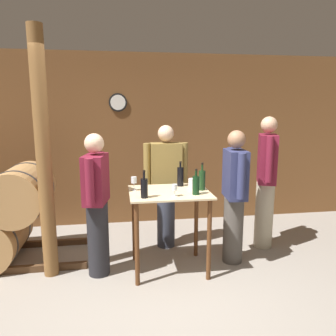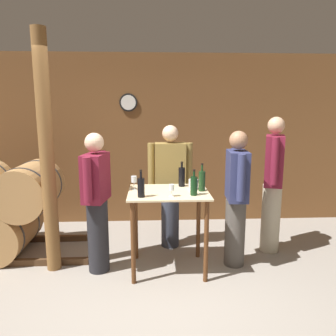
{
  "view_description": "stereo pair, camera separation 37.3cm",
  "coord_description": "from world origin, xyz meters",
  "px_view_note": "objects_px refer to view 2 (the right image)",
  "views": [
    {
      "loc": [
        -0.38,
        -2.64,
        1.88
      ],
      "look_at": [
        0.17,
        0.99,
        1.19
      ],
      "focal_mm": 35.0,
      "sensor_mm": 36.0,
      "label": 1
    },
    {
      "loc": [
        -0.01,
        -2.68,
        1.88
      ],
      "look_at": [
        0.17,
        0.99,
        1.19
      ],
      "focal_mm": 35.0,
      "sensor_mm": 36.0,
      "label": 2
    }
  ],
  "objects_px": {
    "wine_bottle_left": "(182,176)",
    "person_visitor_near_door": "(273,182)",
    "wooden_post": "(47,155)",
    "wine_bottle_far_left": "(141,187)",
    "ice_bucket": "(193,184)",
    "wine_glass_near_center": "(172,188)",
    "wine_bottle_right": "(202,180)",
    "person_visitor_bearded": "(170,184)",
    "wine_bottle_center": "(194,185)",
    "wine_glass_near_left": "(134,180)",
    "person_host": "(97,200)",
    "person_visitor_with_scarf": "(236,196)"
  },
  "relations": [
    {
      "from": "wine_bottle_left",
      "to": "ice_bucket",
      "type": "bearing_deg",
      "value": -49.16
    },
    {
      "from": "wine_glass_near_center",
      "to": "person_visitor_bearded",
      "type": "xyz_separation_m",
      "value": [
        0.03,
        0.87,
        -0.16
      ]
    },
    {
      "from": "wine_bottle_center",
      "to": "ice_bucket",
      "type": "distance_m",
      "value": 0.27
    },
    {
      "from": "wine_glass_near_left",
      "to": "person_host",
      "type": "height_order",
      "value": "person_host"
    },
    {
      "from": "wine_glass_near_center",
      "to": "person_visitor_bearded",
      "type": "bearing_deg",
      "value": 87.8
    },
    {
      "from": "wine_bottle_center",
      "to": "wooden_post",
      "type": "bearing_deg",
      "value": 171.06
    },
    {
      "from": "wine_bottle_left",
      "to": "wine_glass_near_center",
      "type": "xyz_separation_m",
      "value": [
        -0.15,
        -0.45,
        -0.03
      ]
    },
    {
      "from": "wine_glass_near_left",
      "to": "person_host",
      "type": "xyz_separation_m",
      "value": [
        -0.42,
        -0.09,
        -0.21
      ]
    },
    {
      "from": "person_visitor_near_door",
      "to": "wine_bottle_center",
      "type": "bearing_deg",
      "value": -151.03
    },
    {
      "from": "wine_bottle_center",
      "to": "ice_bucket",
      "type": "bearing_deg",
      "value": 83.89
    },
    {
      "from": "wine_bottle_left",
      "to": "wine_glass_near_left",
      "type": "bearing_deg",
      "value": -166.64
    },
    {
      "from": "person_visitor_near_door",
      "to": "person_visitor_bearded",
      "type": "bearing_deg",
      "value": 170.14
    },
    {
      "from": "person_visitor_bearded",
      "to": "person_visitor_near_door",
      "type": "height_order",
      "value": "person_visitor_near_door"
    },
    {
      "from": "wooden_post",
      "to": "wine_bottle_left",
      "type": "distance_m",
      "value": 1.55
    },
    {
      "from": "wooden_post",
      "to": "wine_bottle_left",
      "type": "xyz_separation_m",
      "value": [
        1.52,
        0.15,
        -0.29
      ]
    },
    {
      "from": "wooden_post",
      "to": "person_visitor_near_door",
      "type": "height_order",
      "value": "wooden_post"
    },
    {
      "from": "wooden_post",
      "to": "person_visitor_with_scarf",
      "type": "relative_size",
      "value": 1.67
    },
    {
      "from": "wooden_post",
      "to": "wine_glass_near_left",
      "type": "bearing_deg",
      "value": 1.15
    },
    {
      "from": "wooden_post",
      "to": "wine_bottle_left",
      "type": "height_order",
      "value": "wooden_post"
    },
    {
      "from": "wooden_post",
      "to": "wine_bottle_center",
      "type": "xyz_separation_m",
      "value": [
        1.61,
        -0.25,
        -0.3
      ]
    },
    {
      "from": "wine_bottle_far_left",
      "to": "wine_bottle_left",
      "type": "distance_m",
      "value": 0.65
    },
    {
      "from": "wooden_post",
      "to": "wine_glass_near_center",
      "type": "height_order",
      "value": "wooden_post"
    },
    {
      "from": "wine_bottle_left",
      "to": "person_visitor_with_scarf",
      "type": "xyz_separation_m",
      "value": [
        0.63,
        -0.16,
        -0.21
      ]
    },
    {
      "from": "wine_bottle_right",
      "to": "ice_bucket",
      "type": "bearing_deg",
      "value": 135.1
    },
    {
      "from": "wine_bottle_left",
      "to": "wine_bottle_right",
      "type": "height_order",
      "value": "wine_bottle_right"
    },
    {
      "from": "person_host",
      "to": "person_visitor_bearded",
      "type": "distance_m",
      "value": 1.08
    },
    {
      "from": "person_visitor_bearded",
      "to": "wine_glass_near_left",
      "type": "bearing_deg",
      "value": -128.69
    },
    {
      "from": "wine_bottle_left",
      "to": "ice_bucket",
      "type": "xyz_separation_m",
      "value": [
        0.12,
        -0.14,
        -0.06
      ]
    },
    {
      "from": "wine_glass_near_left",
      "to": "person_visitor_with_scarf",
      "type": "bearing_deg",
      "value": -1.05
    },
    {
      "from": "person_host",
      "to": "person_visitor_with_scarf",
      "type": "xyz_separation_m",
      "value": [
        1.61,
        0.07,
        0.01
      ]
    },
    {
      "from": "wine_bottle_left",
      "to": "person_visitor_near_door",
      "type": "xyz_separation_m",
      "value": [
        1.19,
        0.2,
        -0.13
      ]
    },
    {
      "from": "ice_bucket",
      "to": "person_visitor_with_scarf",
      "type": "height_order",
      "value": "person_visitor_with_scarf"
    },
    {
      "from": "wine_bottle_center",
      "to": "person_visitor_bearded",
      "type": "bearing_deg",
      "value": 104.0
    },
    {
      "from": "wooden_post",
      "to": "wine_glass_near_center",
      "type": "xyz_separation_m",
      "value": [
        1.37,
        -0.29,
        -0.32
      ]
    },
    {
      "from": "wine_glass_near_center",
      "to": "wine_bottle_right",
      "type": "bearing_deg",
      "value": 31.7
    },
    {
      "from": "person_visitor_near_door",
      "to": "person_visitor_with_scarf",
      "type": "bearing_deg",
      "value": -147.63
    },
    {
      "from": "person_visitor_with_scarf",
      "to": "person_visitor_near_door",
      "type": "bearing_deg",
      "value": 32.37
    },
    {
      "from": "wine_bottle_far_left",
      "to": "person_host",
      "type": "distance_m",
      "value": 0.6
    },
    {
      "from": "wine_bottle_right",
      "to": "person_visitor_bearded",
      "type": "distance_m",
      "value": 0.75
    },
    {
      "from": "wine_glass_near_center",
      "to": "ice_bucket",
      "type": "relative_size",
      "value": 1.15
    },
    {
      "from": "wooden_post",
      "to": "ice_bucket",
      "type": "distance_m",
      "value": 1.68
    },
    {
      "from": "wine_bottle_far_left",
      "to": "wine_glass_near_left",
      "type": "height_order",
      "value": "wine_bottle_far_left"
    },
    {
      "from": "wine_bottle_far_left",
      "to": "wooden_post",
      "type": "bearing_deg",
      "value": 163.96
    },
    {
      "from": "wooden_post",
      "to": "wine_bottle_far_left",
      "type": "height_order",
      "value": "wooden_post"
    },
    {
      "from": "wooden_post",
      "to": "wine_bottle_far_left",
      "type": "relative_size",
      "value": 9.16
    },
    {
      "from": "wooden_post",
      "to": "ice_bucket",
      "type": "height_order",
      "value": "wooden_post"
    },
    {
      "from": "wine_bottle_far_left",
      "to": "person_visitor_bearded",
      "type": "height_order",
      "value": "person_visitor_bearded"
    },
    {
      "from": "wine_bottle_far_left",
      "to": "person_visitor_bearded",
      "type": "relative_size",
      "value": 0.18
    },
    {
      "from": "person_visitor_bearded",
      "to": "person_visitor_near_door",
      "type": "xyz_separation_m",
      "value": [
        1.3,
        -0.23,
        0.06
      ]
    },
    {
      "from": "wine_glass_near_left",
      "to": "person_visitor_near_door",
      "type": "xyz_separation_m",
      "value": [
        1.75,
        0.33,
        -0.12
      ]
    }
  ]
}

